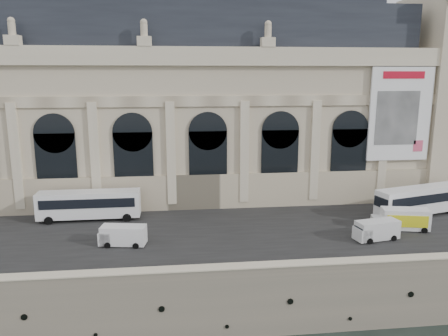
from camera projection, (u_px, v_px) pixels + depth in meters
The scene contains 9 objects.
quay at pixel (226, 202), 74.95m from camera, with size 160.00×70.00×6.00m, color gray.
street at pixel (246, 227), 53.91m from camera, with size 160.00×24.00×0.06m, color #2D2D2D.
parapet at pixel (269, 270), 40.78m from camera, with size 160.00×1.40×1.21m.
museum at pixel (190, 106), 66.74m from camera, with size 69.00×18.70×29.10m.
bus_left at pixel (89, 204), 56.16m from camera, with size 12.94×3.06×3.81m.
bus_right at pixel (420, 200), 57.97m from camera, with size 13.36×6.04×3.87m.
van_b at pixel (121, 235), 47.98m from camera, with size 5.28×2.70×2.24m.
van_c at pixel (375, 230), 49.49m from camera, with size 5.38×2.85×2.28m.
box_truck at pixel (402, 219), 52.77m from camera, with size 6.85×3.43×2.64m.
Camera 1 is at (-8.43, -36.53, 24.55)m, focal length 35.00 mm.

